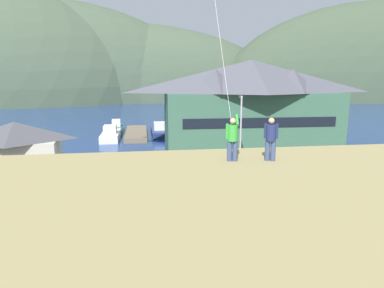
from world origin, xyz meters
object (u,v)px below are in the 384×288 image
Objects in this scene: moored_boat_wharfside at (111,135)px; parked_car_back_row_left at (212,204)px; harbor_lodge at (251,102)px; moored_boat_inner_slip at (116,128)px; moored_boat_outer_mooring at (160,131)px; parked_car_front_row_end at (69,202)px; parking_light_pole at (241,128)px; person_companion at (271,138)px; parked_car_lone_by_shed at (253,173)px; parked_car_front_row_silver at (90,179)px; storage_shed_near_lot at (17,153)px; wharf_dock at (136,133)px; parked_car_mid_row_near at (305,167)px; person_kite_flyer at (233,138)px; parked_car_mid_row_far at (275,193)px.

parked_car_back_row_left is at bearing -73.59° from moored_boat_wharfside.
moored_boat_wharfside is (-17.96, 9.09, -5.13)m from harbor_lodge.
moored_boat_outer_mooring is at bearing -33.46° from moored_boat_inner_slip.
parked_car_front_row_end is at bearing -90.27° from moored_boat_wharfside.
person_companion is (-4.12, -18.23, 2.34)m from parking_light_pole.
person_companion reaches higher than moored_boat_outer_mooring.
moored_boat_wharfside is 28.36m from parked_car_front_row_end.
parked_car_lone_by_shed is (13.39, -30.41, 0.34)m from moored_boat_inner_slip.
person_companion reaches higher than parked_car_back_row_left.
moored_boat_wharfside is 1.84× the size of parked_car_front_row_silver.
moored_boat_inner_slip is 35.25m from parked_car_front_row_end.
moored_boat_wharfside is at bearing -162.02° from moored_boat_outer_mooring.
wharf_dock is at bearing 68.82° from storage_shed_near_lot.
moored_boat_outer_mooring reaches higher than parked_car_mid_row_near.
parked_car_front_row_end is at bearing -160.78° from parked_car_lone_by_shed.
parked_car_front_row_end is (-3.74, -31.42, 0.71)m from wharf_dock.
storage_shed_near_lot is at bearing 157.52° from parked_car_front_row_silver.
parked_car_mid_row_near is at bearing 37.18° from parked_car_back_row_left.
parked_car_front_row_end reaches higher than wharf_dock.
parked_car_front_row_silver is at bearing 119.46° from person_kite_flyer.
moored_boat_inner_slip reaches higher than parked_car_front_row_silver.
parked_car_mid_row_near reaches higher than wharf_dock.
storage_shed_near_lot is 22.79m from person_companion.
parked_car_mid_row_far reaches higher than wharf_dock.
parked_car_front_row_silver is at bearing -96.77° from wharf_dock.
person_kite_flyer is at bearing -49.50° from storage_shed_near_lot.
harbor_lodge is at bearing 66.50° from parked_car_back_row_left.
wharf_dock is at bearing 98.62° from person_companion.
parked_car_front_row_silver and parked_car_mid_row_far have the same top height.
person_kite_flyer is at bearing 173.72° from person_companion.
moored_boat_inner_slip is at bearing 102.00° from person_companion.
storage_shed_near_lot is 24.63m from parked_car_mid_row_near.
person_kite_flyer is at bearing -88.57° from moored_boat_outer_mooring.
person_companion is at bearing -106.31° from harbor_lodge.
parked_car_back_row_left is 8.95m from person_kite_flyer.
parked_car_mid_row_far is 0.99× the size of parked_car_back_row_left.
parked_car_mid_row_near is 18.91m from person_kite_flyer.
person_kite_flyer is (-10.66, -14.63, 5.49)m from parked_car_mid_row_near.
parked_car_front_row_end is at bearing -146.27° from parking_light_pole.
parked_car_mid_row_near is at bearing 50.00° from parked_car_mid_row_far.
parked_car_front_row_silver is at bearing -88.86° from moored_boat_wharfside.
parked_car_mid_row_near is 2.49× the size of person_companion.
parked_car_mid_row_far is at bearing -130.00° from parked_car_mid_row_near.
parking_light_pole is at bearing -65.13° from wharf_dock.
parked_car_mid_row_near and parked_car_mid_row_far have the same top height.
parked_car_mid_row_near is at bearing -59.14° from wharf_dock.
person_companion is at bearing -6.28° from person_kite_flyer.
parked_car_lone_by_shed is 1.00× the size of parked_car_mid_row_far.
parked_car_back_row_left is (8.85, -30.04, 0.34)m from moored_boat_wharfside.
parking_light_pole is at bearing 88.40° from parked_car_mid_row_far.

